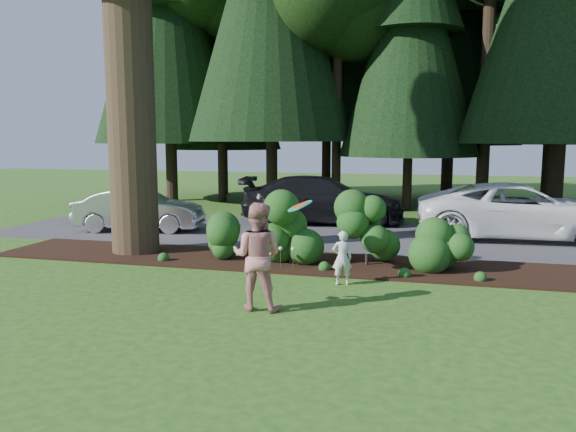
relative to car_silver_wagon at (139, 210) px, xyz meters
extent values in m
plane|color=#1F4E16|center=(6.28, -6.60, -0.71)|extent=(80.00, 80.00, 0.00)
cube|color=black|center=(6.28, -3.35, -0.69)|extent=(16.00, 2.50, 0.05)
cube|color=#38383A|center=(6.28, 0.90, -0.70)|extent=(22.00, 6.00, 0.03)
cylinder|color=#312418|center=(1.68, -3.20, 5.29)|extent=(1.24, 1.24, 12.00)
sphere|color=#214615|center=(4.28, -3.40, -0.05)|extent=(1.08, 1.08, 1.08)
cylinder|color=black|center=(4.28, -3.40, -0.56)|extent=(0.08, 0.08, 0.30)
sphere|color=#214615|center=(6.08, -3.60, 0.22)|extent=(1.35, 1.35, 1.35)
cylinder|color=black|center=(6.08, -3.60, -0.56)|extent=(0.08, 0.08, 0.30)
sphere|color=#214615|center=(7.88, -3.30, 0.11)|extent=(1.26, 1.26, 1.26)
cylinder|color=black|center=(7.88, -3.30, -0.56)|extent=(0.08, 0.08, 0.30)
sphere|color=#214615|center=(9.68, -3.50, 0.00)|extent=(1.17, 1.17, 1.17)
cylinder|color=black|center=(9.68, -3.50, -0.56)|extent=(0.08, 0.08, 0.30)
cylinder|color=#214615|center=(5.68, -4.20, -0.46)|extent=(0.01, 0.01, 0.50)
sphere|color=white|center=(5.68, -4.20, -0.19)|extent=(0.09, 0.09, 0.09)
cylinder|color=#214615|center=(5.98, -4.20, -0.46)|extent=(0.01, 0.01, 0.50)
sphere|color=white|center=(5.98, -4.20, -0.19)|extent=(0.09, 0.09, 0.09)
cylinder|color=#214615|center=(6.28, -4.20, -0.46)|extent=(0.01, 0.01, 0.50)
sphere|color=white|center=(6.28, -4.20, -0.19)|extent=(0.09, 0.09, 0.09)
cylinder|color=black|center=(-3.22, 7.40, 4.19)|extent=(0.50, 0.50, 9.80)
cone|color=black|center=(-3.22, 7.40, 6.99)|extent=(6.16, 6.16, 10.50)
cylinder|color=black|center=(-0.72, 7.90, 3.84)|extent=(0.50, 0.50, 9.10)
cylinder|color=black|center=(2.28, 8.40, 4.54)|extent=(0.50, 0.50, 10.50)
cone|color=black|center=(2.28, 8.40, 7.54)|extent=(6.60, 6.60, 11.25)
cylinder|color=black|center=(5.28, 6.90, 3.66)|extent=(0.50, 0.50, 8.75)
cylinder|color=black|center=(8.28, 7.90, 4.89)|extent=(0.50, 0.50, 11.20)
cylinder|color=black|center=(11.28, 8.90, 4.01)|extent=(0.50, 0.50, 9.45)
cylinder|color=black|center=(13.78, 7.40, 4.71)|extent=(0.50, 0.50, 10.85)
cylinder|color=black|center=(-1.72, 11.90, 4.89)|extent=(0.50, 0.50, 11.20)
cone|color=black|center=(-1.72, 11.90, 8.09)|extent=(7.04, 7.04, 12.00)
cylinder|color=black|center=(3.78, 11.40, 4.54)|extent=(0.50, 0.50, 10.50)
cone|color=black|center=(3.78, 11.40, 7.54)|extent=(6.60, 6.60, 11.25)
cylinder|color=black|center=(9.78, 12.40, 5.24)|extent=(0.50, 0.50, 11.90)
cone|color=black|center=(9.78, 12.40, 8.64)|extent=(7.48, 7.48, 12.75)
cylinder|color=black|center=(14.78, 11.90, 4.36)|extent=(0.50, 0.50, 10.15)
cone|color=black|center=(14.78, 11.90, 7.26)|extent=(6.38, 6.38, 10.88)
imported|color=#ADACB1|center=(0.00, 0.00, 0.00)|extent=(4.35, 2.19, 1.37)
imported|color=white|center=(11.95, 1.55, 0.16)|extent=(6.21, 3.09, 1.69)
imported|color=black|center=(5.52, 3.20, 0.16)|extent=(6.13, 3.28, 1.69)
imported|color=silver|center=(7.57, -5.13, -0.14)|extent=(0.48, 0.39, 1.14)
imported|color=#AF171A|center=(6.37, -7.19, 0.25)|extent=(0.95, 0.75, 1.93)
cylinder|color=teal|center=(6.60, -4.84, 0.89)|extent=(0.57, 0.57, 0.31)
cylinder|color=#FE4315|center=(6.60, -4.84, 0.90)|extent=(0.40, 0.40, 0.21)
camera|label=1|loc=(9.36, -16.52, 2.31)|focal=35.00mm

